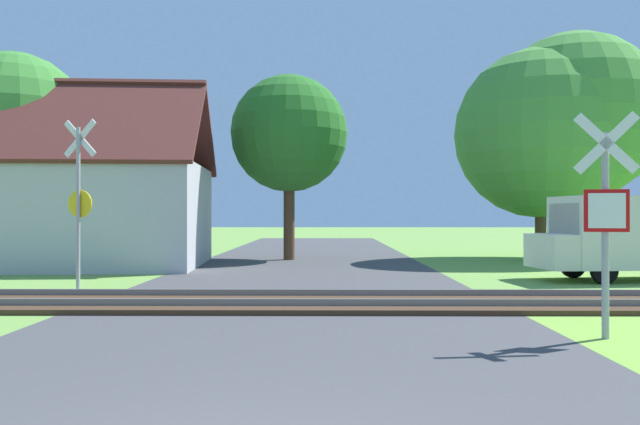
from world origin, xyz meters
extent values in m
cube|color=#424244|center=(0.00, 2.00, 0.00)|extent=(8.14, 80.00, 0.01)
cube|color=#422D1E|center=(0.00, 8.38, 0.05)|extent=(60.00, 2.60, 0.10)
cube|color=slate|center=(0.00, 9.10, 0.16)|extent=(60.00, 0.08, 0.12)
cube|color=slate|center=(0.00, 7.67, 0.16)|extent=(60.00, 0.08, 0.12)
cylinder|color=#9E9EA5|center=(4.58, 5.15, 1.46)|extent=(0.10, 0.10, 2.92)
cube|color=red|center=(4.56, 5.09, 1.81)|extent=(0.59, 0.15, 0.60)
cube|color=white|center=(4.56, 5.06, 1.81)|extent=(0.48, 0.11, 0.49)
cube|color=white|center=(4.56, 5.09, 2.77)|extent=(0.87, 0.20, 0.88)
cube|color=white|center=(4.56, 5.09, 2.77)|extent=(0.87, 0.20, 0.88)
cylinder|color=#9E9EA5|center=(-5.08, 10.57, 1.88)|extent=(0.09, 0.09, 3.77)
cube|color=white|center=(-5.06, 10.63, 3.52)|extent=(0.85, 0.29, 0.88)
cube|color=white|center=(-5.06, 10.63, 3.52)|extent=(0.85, 0.29, 0.88)
cylinder|color=yellow|center=(-5.06, 10.64, 2.01)|extent=(0.62, 0.22, 0.64)
cube|color=#B7B7BC|center=(-7.29, 17.51, 1.71)|extent=(7.65, 6.78, 3.43)
cube|color=#562823|center=(-7.18, 15.93, 4.81)|extent=(7.83, 4.08, 3.16)
cube|color=#562823|center=(-7.40, 19.08, 4.81)|extent=(7.83, 4.08, 3.16)
cube|color=brown|center=(-5.31, 17.64, 5.26)|extent=(0.53, 0.53, 1.10)
cylinder|color=#513823|center=(10.34, 20.80, 1.55)|extent=(0.34, 0.34, 3.09)
sphere|color=#478E38|center=(10.34, 20.80, 5.56)|extent=(6.60, 6.60, 6.60)
cylinder|color=#513823|center=(8.97, 20.55, 1.22)|extent=(0.42, 0.42, 2.44)
sphere|color=#478E38|center=(8.97, 20.55, 4.91)|extent=(6.59, 6.59, 6.59)
cylinder|color=#513823|center=(-10.39, 18.27, 1.56)|extent=(0.36, 0.36, 3.12)
sphere|color=#3D8433|center=(-10.39, 18.27, 4.99)|extent=(4.98, 4.98, 4.98)
cylinder|color=#513823|center=(-0.80, 20.42, 1.60)|extent=(0.43, 0.43, 3.19)
sphere|color=#286B23|center=(-0.80, 20.42, 4.89)|extent=(4.53, 4.53, 4.53)
cube|color=silver|center=(8.99, 13.03, 1.29)|extent=(4.39, 2.36, 1.90)
cube|color=silver|center=(6.55, 12.76, 0.79)|extent=(0.90, 1.87, 0.90)
cube|color=#19232D|center=(6.92, 12.80, 1.62)|extent=(0.22, 1.61, 0.85)
cube|color=navy|center=(8.88, 13.98, 0.96)|extent=(3.76, 0.44, 0.16)
cylinder|color=black|center=(7.48, 13.65, 0.34)|extent=(0.70, 0.26, 0.68)
cylinder|color=black|center=(7.66, 12.10, 0.34)|extent=(0.70, 0.26, 0.68)
camera|label=1|loc=(0.62, -3.70, 1.77)|focal=35.00mm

